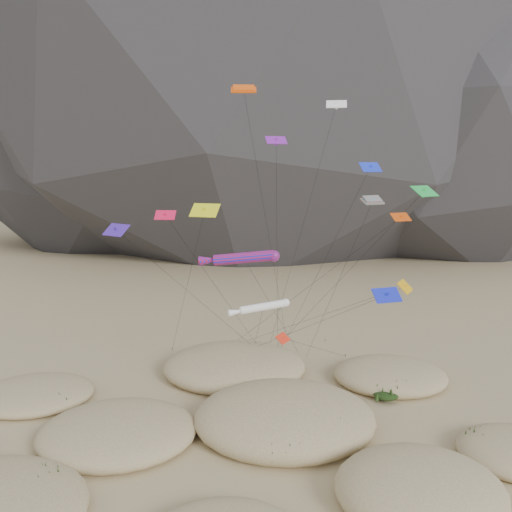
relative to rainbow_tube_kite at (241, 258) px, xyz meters
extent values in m
plane|color=#CCB789|center=(2.21, -13.61, -13.73)|extent=(500.00, 500.00, 0.00)
ellipsoid|color=black|center=(10.21, 101.39, 46.27)|extent=(191.54, 147.29, 156.00)
ellipsoid|color=#2B2B30|center=(-34.79, 109.39, 30.27)|extent=(136.20, 127.83, 116.00)
ellipsoid|color=black|center=(58.21, 96.39, 24.27)|extent=(130.55, 126.41, 100.00)
ellipsoid|color=#CCB789|center=(12.13, -17.71, -12.82)|extent=(11.55, 9.82, 4.03)
ellipsoid|color=#CCB789|center=(-10.29, -9.23, -13.05)|extent=(13.25, 11.26, 3.03)
ellipsoid|color=#CCB789|center=(3.76, -7.63, -12.76)|extent=(15.86, 13.48, 4.30)
ellipsoid|color=#CCB789|center=(-0.80, 4.31, -12.90)|extent=(15.67, 13.32, 3.68)
ellipsoid|color=#CCB789|center=(15.82, 1.85, -13.10)|extent=(11.99, 10.19, 2.79)
ellipsoid|color=#CCB789|center=(-20.29, -1.51, -13.23)|extent=(11.31, 9.61, 2.20)
ellipsoid|color=black|center=(-13.82, -16.23, -12.93)|extent=(2.21, 1.89, 0.66)
ellipsoid|color=black|center=(13.60, -17.30, -12.73)|extent=(3.42, 2.92, 1.03)
ellipsoid|color=black|center=(10.44, -18.45, -12.93)|extent=(2.35, 2.01, 0.71)
ellipsoid|color=black|center=(-10.45, -8.00, -12.93)|extent=(2.97, 2.54, 0.89)
ellipsoid|color=black|center=(-8.09, -7.59, -13.03)|extent=(1.96, 1.68, 0.59)
ellipsoid|color=black|center=(6.64, -9.96, -12.63)|extent=(3.76, 3.22, 1.13)
ellipsoid|color=black|center=(6.88, -6.41, -12.73)|extent=(2.47, 2.12, 0.74)
ellipsoid|color=black|center=(2.88, -12.96, -12.83)|extent=(2.84, 2.43, 0.85)
ellipsoid|color=black|center=(19.42, -10.90, -13.13)|extent=(2.25, 1.92, 0.67)
ellipsoid|color=black|center=(-0.30, 1.83, -12.73)|extent=(2.88, 2.46, 0.86)
ellipsoid|color=black|center=(2.02, 1.52, -12.83)|extent=(2.78, 2.38, 0.83)
ellipsoid|color=black|center=(15.66, -1.10, -13.03)|extent=(1.99, 1.70, 0.60)
ellipsoid|color=black|center=(14.05, -2.81, -13.13)|extent=(2.43, 2.08, 0.73)
ellipsoid|color=black|center=(-19.24, -2.41, -13.23)|extent=(2.32, 1.99, 0.70)
ellipsoid|color=black|center=(-17.15, -3.43, -13.33)|extent=(2.01, 1.72, 0.60)
cylinder|color=#3F2D1E|center=(-0.87, 9.50, -13.58)|extent=(0.08, 0.08, 0.30)
cylinder|color=#3F2D1E|center=(2.89, 8.70, -13.58)|extent=(0.08, 0.08, 0.30)
cylinder|color=#3F2D1E|center=(4.33, 9.50, -13.58)|extent=(0.08, 0.08, 0.30)
cylinder|color=#3F2D1E|center=(10.88, 14.30, -13.58)|extent=(0.08, 0.08, 0.30)
cylinder|color=#3F2D1E|center=(12.46, 8.90, -13.58)|extent=(0.08, 0.08, 0.30)
cylinder|color=#3F2D1E|center=(-1.64, 12.44, -13.58)|extent=(0.08, 0.08, 0.30)
cylinder|color=#3F2D1E|center=(17.11, 8.70, -13.58)|extent=(0.08, 0.08, 0.30)
cylinder|color=#3F2D1E|center=(-8.74, 11.57, -13.58)|extent=(0.08, 0.08, 0.30)
cylinder|color=red|center=(0.27, -0.04, 0.04)|extent=(6.07, 1.87, 1.69)
sphere|color=red|center=(3.19, -0.44, 0.27)|extent=(1.14, 1.14, 1.14)
cone|color=red|center=(-2.94, 0.39, -0.26)|extent=(2.56, 1.29, 1.21)
cylinder|color=black|center=(3.63, 4.95, -6.84)|extent=(6.74, 10.01, 13.78)
cylinder|color=white|center=(2.09, -3.01, -4.07)|extent=(4.55, 2.12, 1.04)
sphere|color=white|center=(4.24, -2.30, -3.89)|extent=(0.76, 0.76, 0.76)
cone|color=white|center=(-0.27, -3.80, -4.30)|extent=(1.96, 1.20, 0.78)
cylinder|color=black|center=(1.69, 3.52, -8.90)|extent=(0.84, 13.07, 9.67)
cube|color=#EB500C|center=(0.33, 1.89, 16.05)|extent=(2.43, 0.99, 0.73)
cube|color=#EB500C|center=(0.33, 1.89, 16.24)|extent=(2.06, 0.77, 0.71)
cylinder|color=black|center=(3.09, 7.98, 1.16)|extent=(5.54, 12.19, 29.79)
cube|color=#DF4417|center=(11.76, -3.65, 5.76)|extent=(2.36, 1.86, 0.61)
cube|color=#DF4417|center=(11.76, -3.65, 5.96)|extent=(1.98, 1.53, 0.61)
cylinder|color=black|center=(9.74, 2.67, -3.98)|extent=(4.05, 12.66, 19.50)
cube|color=green|center=(16.45, -3.47, 6.64)|extent=(2.88, 2.58, 0.94)
cube|color=green|center=(16.45, -3.47, 6.49)|extent=(0.40, 0.39, 0.88)
cylinder|color=black|center=(9.67, 2.61, -3.52)|extent=(13.58, 12.20, 20.33)
cube|color=yellow|center=(-3.16, -3.78, 4.99)|extent=(2.84, 2.04, 1.13)
cube|color=yellow|center=(-3.16, -3.78, 4.84)|extent=(0.43, 0.48, 0.84)
cylinder|color=black|center=(-5.95, 3.90, -4.34)|extent=(5.61, 15.37, 18.68)
cube|color=#441FB5|center=(-10.65, -5.19, 3.43)|extent=(2.59, 2.30, 0.95)
cube|color=#441FB5|center=(-10.65, -5.19, 3.28)|extent=(0.40, 0.41, 0.79)
cylinder|color=black|center=(-3.88, 1.75, -5.12)|extent=(13.58, 13.91, 17.13)
cube|color=red|center=(3.63, -6.83, -5.82)|extent=(1.46, 1.71, 0.64)
cube|color=red|center=(3.63, -6.83, -5.97)|extent=(0.28, 0.27, 0.52)
cylinder|color=black|center=(8.04, 1.03, -9.75)|extent=(8.85, 15.75, 7.88)
cube|color=#E81546|center=(-6.62, -3.93, 4.59)|extent=(1.90, 1.05, 0.79)
cube|color=#E81546|center=(-6.62, -3.93, 4.44)|extent=(0.24, 0.29, 0.61)
cylinder|color=black|center=(-1.86, 2.38, -4.54)|extent=(9.54, 12.66, 18.28)
cube|color=#EDA90C|center=(15.12, -3.55, -2.10)|extent=(2.03, 2.43, 0.98)
cube|color=#EDA90C|center=(15.12, -3.55, -2.25)|extent=(0.43, 0.41, 0.73)
cylinder|color=black|center=(6.74, 4.45, -7.89)|extent=(16.78, 16.02, 11.60)
cube|color=#1824D0|center=(12.07, -8.26, -1.66)|extent=(2.57, 1.70, 1.02)
cube|color=#1824D0|center=(12.07, -8.26, -1.81)|extent=(0.36, 0.41, 0.78)
cylinder|color=black|center=(5.60, 0.62, -7.67)|extent=(12.96, 17.78, 12.03)
cube|color=white|center=(9.68, 4.01, 15.02)|extent=(2.18, 1.31, 0.86)
cube|color=white|center=(9.68, 4.01, 14.87)|extent=(0.29, 0.32, 0.69)
cylinder|color=black|center=(6.29, 6.35, 0.67)|extent=(6.82, 4.72, 28.71)
cube|color=purple|center=(3.42, 0.87, 11.30)|extent=(2.16, 1.39, 0.80)
cube|color=purple|center=(3.42, 0.87, 11.15)|extent=(0.29, 0.29, 0.68)
cylinder|color=black|center=(3.88, 5.18, -1.19)|extent=(0.94, 8.66, 24.98)
cube|color=#D6430B|center=(14.56, -3.04, 4.28)|extent=(2.01, 1.48, 0.72)
cube|color=#D6430B|center=(14.56, -3.04, 4.13)|extent=(0.28, 0.28, 0.62)
cylinder|color=black|center=(6.46, 4.70, -4.70)|extent=(16.22, 15.51, 17.98)
cube|color=#1B33E9|center=(12.80, 1.68, 8.76)|extent=(2.36, 1.65, 0.96)
cube|color=#1B33E9|center=(12.80, 1.68, 8.61)|extent=(0.36, 0.41, 0.71)
cylinder|color=black|center=(8.57, 5.59, -2.46)|extent=(8.50, 7.85, 22.44)
camera|label=1|loc=(0.33, -47.88, 8.62)|focal=35.00mm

